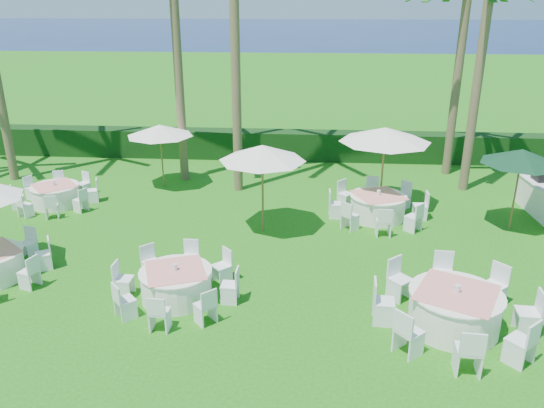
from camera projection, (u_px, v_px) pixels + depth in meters
The scene contains 14 objects.
ground at pixel (203, 305), 12.11m from camera, with size 120.00×120.00×0.00m, color #1C5E10.
hedge at pixel (256, 144), 23.05m from camera, with size 34.00×1.00×1.20m, color black.
ocean at pixel (301, 33), 106.91m from camera, with size 260.00×260.00×0.00m, color #061643.
banquet_table_b at pixel (176, 283), 12.24m from camera, with size 2.92×2.92×0.89m.
banquet_table_c at pixel (454, 309), 11.13m from camera, with size 3.41×3.41×1.02m.
banquet_table_d at pixel (56, 195), 17.84m from camera, with size 2.71×2.71×0.85m.
banquet_table_f at pixel (378, 206), 16.75m from camera, with size 3.09×3.09×0.94m.
umbrella_b at pixel (262, 153), 15.12m from camera, with size 2.52×2.52×2.65m.
umbrella_c at pixel (160, 130), 19.01m from camera, with size 2.40×2.40×2.32m.
umbrella_d at pixel (385, 135), 16.92m from camera, with size 2.96×2.96×2.71m.
umbrella_green at pixel (522, 156), 15.32m from camera, with size 2.32×2.32×2.49m.
palm_b at pixel (177, 47), 18.74m from camera, with size 4.29×4.34×8.95m.
palm_d at pixel (459, 67), 19.71m from camera, with size 4.16×4.40×7.41m.
palm_e at pixel (482, 46), 17.61m from camera, with size 4.41×4.09×9.20m.
Camera 1 is at (2.34, -10.31, 6.54)m, focal length 35.00 mm.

